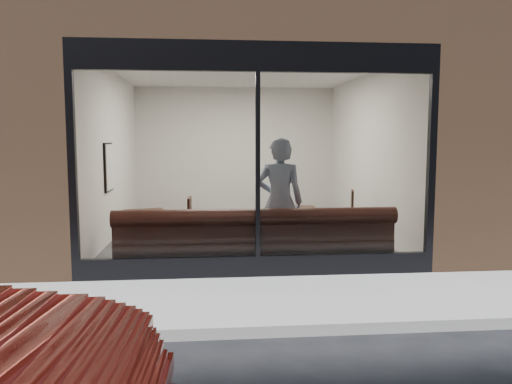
{
  "coord_description": "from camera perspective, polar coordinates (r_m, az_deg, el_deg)",
  "views": [
    {
      "loc": [
        -0.64,
        -4.69,
        1.92
      ],
      "look_at": [
        0.01,
        2.4,
        1.15
      ],
      "focal_mm": 35.0,
      "sensor_mm": 36.0,
      "label": 1
    }
  ],
  "objects": [
    {
      "name": "ground",
      "position": [
        5.11,
        2.46,
        -15.89
      ],
      "size": [
        120.0,
        120.0,
        0.0
      ],
      "primitive_type": "plane",
      "color": "black",
      "rests_on": "ground"
    },
    {
      "name": "sidewalk_near",
      "position": [
        6.04,
        1.16,
        -12.3
      ],
      "size": [
        40.0,
        2.0,
        0.01
      ],
      "primitive_type": "cube",
      "color": "gray",
      "rests_on": "ground"
    },
    {
      "name": "kerb_near",
      "position": [
        5.04,
        2.54,
        -15.47
      ],
      "size": [
        40.0,
        0.1,
        0.12
      ],
      "primitive_type": "cube",
      "color": "gray",
      "rests_on": "ground"
    },
    {
      "name": "host_building_pier_left",
      "position": [
        13.07,
        -19.05,
        4.41
      ],
      "size": [
        2.5,
        12.0,
        3.2
      ],
      "primitive_type": "cube",
      "color": "brown",
      "rests_on": "ground"
    },
    {
      "name": "host_building_pier_right",
      "position": [
        13.43,
        13.89,
        4.61
      ],
      "size": [
        2.5,
        12.0,
        3.2
      ],
      "primitive_type": "cube",
      "color": "brown",
      "rests_on": "ground"
    },
    {
      "name": "host_building_backfill",
      "position": [
        15.71,
        -2.91,
        4.97
      ],
      "size": [
        5.0,
        6.0,
        3.2
      ],
      "primitive_type": "cube",
      "color": "brown",
      "rests_on": "ground"
    },
    {
      "name": "cafe_floor",
      "position": [
        9.9,
        -1.43,
        -4.91
      ],
      "size": [
        6.0,
        6.0,
        0.0
      ],
      "primitive_type": "plane",
      "color": "#2D2D30",
      "rests_on": "ground"
    },
    {
      "name": "cafe_ceiling",
      "position": [
        9.8,
        -1.48,
        13.6
      ],
      "size": [
        6.0,
        6.0,
        0.0
      ],
      "primitive_type": "plane",
      "rotation": [
        3.14,
        0.0,
        0.0
      ],
      "color": "white",
      "rests_on": "host_building_upper"
    },
    {
      "name": "cafe_wall_back",
      "position": [
        12.7,
        -2.35,
        4.7
      ],
      "size": [
        5.0,
        0.0,
        5.0
      ],
      "primitive_type": "plane",
      "rotation": [
        1.57,
        0.0,
        0.0
      ],
      "color": "silver",
      "rests_on": "ground"
    },
    {
      "name": "cafe_wall_left",
      "position": [
        9.87,
        -16.07,
        4.06
      ],
      "size": [
        0.0,
        6.0,
        6.0
      ],
      "primitive_type": "plane",
      "rotation": [
        1.57,
        0.0,
        1.57
      ],
      "color": "silver",
      "rests_on": "ground"
    },
    {
      "name": "cafe_wall_right",
      "position": [
        10.19,
        12.69,
        4.21
      ],
      "size": [
        0.0,
        6.0,
        6.0
      ],
      "primitive_type": "plane",
      "rotation": [
        1.57,
        0.0,
        -1.57
      ],
      "color": "silver",
      "rests_on": "ground"
    },
    {
      "name": "storefront_kick",
      "position": [
        7.0,
        0.19,
        -8.48
      ],
      "size": [
        5.0,
        0.1,
        0.3
      ],
      "primitive_type": "cube",
      "color": "black",
      "rests_on": "ground"
    },
    {
      "name": "storefront_header",
      "position": [
        6.86,
        0.2,
        15.23
      ],
      "size": [
        5.0,
        0.1,
        0.4
      ],
      "primitive_type": "cube",
      "color": "black",
      "rests_on": "host_building_upper"
    },
    {
      "name": "storefront_mullion",
      "position": [
        6.78,
        0.2,
        3.04
      ],
      "size": [
        0.06,
        0.1,
        2.5
      ],
      "primitive_type": "cube",
      "color": "black",
      "rests_on": "storefront_kick"
    },
    {
      "name": "storefront_glass",
      "position": [
        6.75,
        0.22,
        3.03
      ],
      "size": [
        4.8,
        0.0,
        4.8
      ],
      "primitive_type": "plane",
      "rotation": [
        1.57,
        0.0,
        0.0
      ],
      "color": "white",
      "rests_on": "storefront_kick"
    },
    {
      "name": "banquette",
      "position": [
        7.37,
        -0.1,
        -7.13
      ],
      "size": [
        4.0,
        0.55,
        0.45
      ],
      "primitive_type": "cube",
      "color": "#361913",
      "rests_on": "cafe_floor"
    },
    {
      "name": "person",
      "position": [
        7.55,
        2.72,
        -1.12
      ],
      "size": [
        0.78,
        0.59,
        1.93
      ],
      "primitive_type": "imported",
      "rotation": [
        0.0,
        0.0,
        2.95
      ],
      "color": "#93A4C1",
      "rests_on": "cafe_floor"
    },
    {
      "name": "cafe_table_left",
      "position": [
        8.18,
        -12.57,
        -2.28
      ],
      "size": [
        0.79,
        0.79,
        0.04
      ],
      "primitive_type": "cube",
      "rotation": [
        0.0,
        0.0,
        0.28
      ],
      "color": "#322013",
      "rests_on": "cafe_floor"
    },
    {
      "name": "cafe_table_right",
      "position": [
        8.36,
        4.47,
        -1.97
      ],
      "size": [
        0.75,
        0.75,
        0.04
      ],
      "primitive_type": "cube",
      "rotation": [
        0.0,
        0.0,
        -0.11
      ],
      "color": "#322013",
      "rests_on": "cafe_floor"
    },
    {
      "name": "cafe_chair_left",
      "position": [
        8.43,
        -8.85,
        -5.41
      ],
      "size": [
        0.46,
        0.46,
        0.04
      ],
      "primitive_type": "cube",
      "rotation": [
        0.0,
        0.0,
        3.1
      ],
      "color": "#322013",
      "rests_on": "cafe_floor"
    },
    {
      "name": "cafe_chair_right",
      "position": [
        9.65,
        9.76,
        -3.96
      ],
      "size": [
        0.52,
        0.52,
        0.04
      ],
      "primitive_type": "cube",
      "rotation": [
        0.0,
        0.0,
        2.89
      ],
      "color": "#322013",
      "rests_on": "cafe_floor"
    },
    {
      "name": "wall_poster",
      "position": [
        9.36,
        -16.39,
        2.75
      ],
      "size": [
        0.02,
        0.61,
        0.81
      ],
      "primitive_type": "cube",
      "color": "white",
      "rests_on": "cafe_wall_left"
    }
  ]
}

